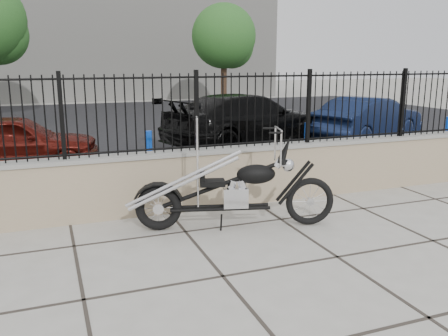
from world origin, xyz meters
TOP-DOWN VIEW (x-y plane):
  - ground_plane at (0.00, 0.00)m, footprint 90.00×90.00m
  - parking_lot at (0.00, 12.50)m, footprint 30.00×30.00m
  - retaining_wall at (0.00, 2.50)m, footprint 14.00×0.36m
  - iron_fence at (0.00, 2.50)m, footprint 14.00×0.08m
  - background_building at (0.00, 26.50)m, footprint 22.00×6.00m
  - chopper_motorcycle at (-0.83, 1.44)m, footprint 2.75×1.17m
  - car_red at (-3.90, 6.61)m, footprint 3.71×1.85m
  - car_black at (2.00, 7.42)m, footprint 5.40×3.45m
  - car_blue at (5.78, 7.03)m, footprint 4.15×2.67m
  - bollard_a at (-1.33, 4.61)m, footprint 0.16×0.16m
  - bollard_b at (2.25, 4.61)m, footprint 0.15×0.15m
  - bollard_c at (6.88, 5.13)m, footprint 0.14×0.14m
  - tree_right at (4.94, 17.01)m, footprint 3.02×3.02m

SIDE VIEW (x-z plane):
  - ground_plane at x=0.00m, z-range 0.00..0.00m
  - parking_lot at x=0.00m, z-range 0.00..0.00m
  - bollard_c at x=6.88m, z-range 0.00..0.87m
  - retaining_wall at x=0.00m, z-range 0.00..0.96m
  - bollard_b at x=2.25m, z-range 0.00..0.99m
  - bollard_a at x=-1.33m, z-range 0.00..0.99m
  - car_red at x=-3.90m, z-range 0.00..1.21m
  - car_blue at x=5.78m, z-range 0.00..1.29m
  - car_black at x=2.00m, z-range 0.00..1.46m
  - chopper_motorcycle at x=-0.83m, z-range 0.00..1.63m
  - iron_fence at x=0.00m, z-range 0.96..2.16m
  - tree_right at x=4.94m, z-range 1.02..6.11m
  - background_building at x=0.00m, z-range 0.00..8.00m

